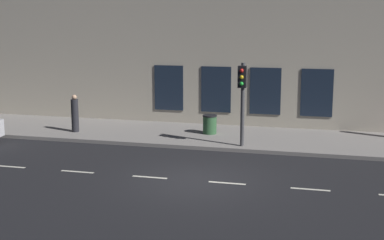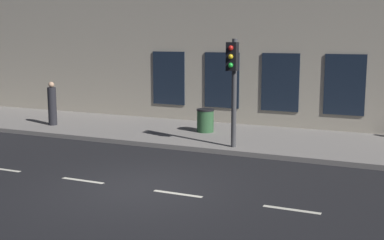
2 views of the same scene
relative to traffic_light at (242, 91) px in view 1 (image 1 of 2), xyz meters
name	(u,v)px [view 1 (image 1 of 2)]	position (x,y,z in m)	size (l,w,h in m)	color
ground_plane	(197,181)	(-4.40, 0.74, -2.36)	(60.00, 60.00, 0.00)	black
sidewalk	(231,137)	(1.85, 0.74, -2.29)	(4.50, 32.00, 0.15)	gray
building_facade	(242,54)	(4.40, 0.74, 1.13)	(0.65, 32.00, 6.99)	#B2A893
lane_centre_line	(227,183)	(-4.40, -0.26, -2.36)	(0.12, 27.20, 0.01)	beige
traffic_light	(242,91)	(0.00, 0.00, 0.00)	(0.50, 0.32, 3.30)	#424244
pedestrian_1	(75,114)	(0.96, 7.62, -1.44)	(0.36, 0.36, 1.66)	#232328
trash_bin	(210,124)	(2.04, 1.73, -1.80)	(0.62, 0.62, 0.82)	#2D5633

